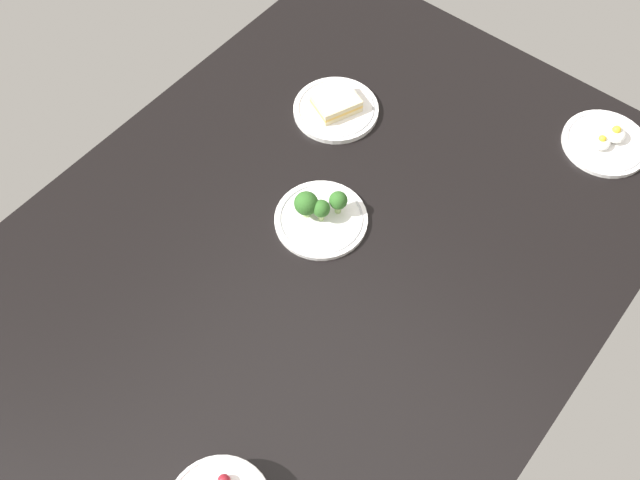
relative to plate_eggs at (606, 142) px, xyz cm
name	(u,v)px	position (x,y,z in cm)	size (l,w,h in cm)	color
dining_table	(320,250)	(-61.75, 33.58, -3.05)	(152.68, 112.85, 4.00)	black
plate_eggs	(606,142)	(0.00, 0.00, 0.00)	(19.41, 19.41, 4.79)	white
plate_sandwich	(336,108)	(-30.72, 53.88, 0.31)	(20.03, 20.03, 4.50)	white
plate_broccoli	(320,214)	(-56.83, 37.60, 0.93)	(19.85, 19.85, 7.62)	white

